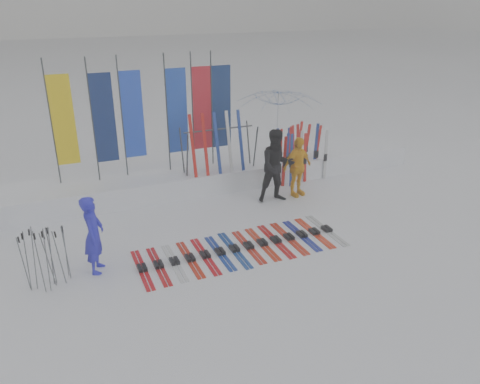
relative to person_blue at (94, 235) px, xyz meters
name	(u,v)px	position (x,y,z in m)	size (l,w,h in m)	color
ground	(261,265)	(3.13, -1.15, -0.81)	(120.00, 120.00, 0.00)	white
snow_bank	(193,178)	(3.13, 3.45, -0.51)	(14.00, 1.60, 0.60)	white
person_blue	(94,235)	(0.00, 0.00, 0.00)	(0.59, 0.39, 1.63)	#2221C2
person_black	(277,166)	(4.93, 1.71, 0.18)	(0.96, 0.75, 1.98)	black
person_yellow	(297,167)	(5.62, 1.83, 0.02)	(0.98, 0.41, 1.67)	#FBB110
tent_canopy	(278,126)	(6.47, 4.62, 0.41)	(2.68, 2.73, 2.46)	white
ski_row	(242,247)	(3.03, -0.35, -0.78)	(4.58, 1.68, 0.07)	red
pole_cluster	(47,258)	(-0.91, -0.21, -0.21)	(0.81, 0.44, 1.26)	#595B60
feather_flags	(151,114)	(2.11, 3.64, 1.43)	(4.81, 0.21, 3.20)	#383A3F
ski_rack	(219,143)	(3.81, 3.05, 0.57)	(2.04, 0.80, 1.23)	#383A3F
upright_skis	(298,153)	(6.30, 3.00, -0.03)	(1.48, 1.09, 1.69)	red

